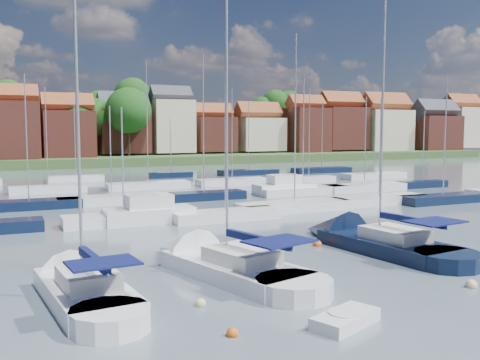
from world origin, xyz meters
name	(u,v)px	position (x,y,z in m)	size (l,w,h in m)	color
ground	(150,192)	(0.00, 40.00, 0.00)	(260.00, 260.00, 0.00)	#44565D
sailboat_left	(78,287)	(-12.91, 3.37, 0.35)	(4.13, 11.66, 15.52)	white
sailboat_centre	(213,264)	(-5.92, 4.75, 0.35)	(6.78, 13.54, 17.70)	white
sailboat_navy	(364,241)	(4.84, 6.18, 0.35)	(5.31, 13.90, 18.66)	black
tender	(345,319)	(-4.29, -4.71, 0.24)	(3.17, 2.32, 0.62)	white
buoy_b	(232,336)	(-8.56, -3.90, 0.00)	(0.45, 0.45, 0.45)	#D85914
buoy_c	(201,306)	(-8.47, -0.35, 0.00)	(0.45, 0.45, 0.45)	beige
buoy_d	(471,287)	(3.94, -3.08, 0.00)	(0.54, 0.54, 0.54)	beige
buoy_e	(317,246)	(2.24, 7.45, 0.00)	(0.55, 0.55, 0.55)	#D85914
buoy_g	(372,246)	(5.37, 6.01, 0.00)	(0.51, 0.51, 0.51)	beige
marina_field	(178,192)	(1.91, 35.15, 0.43)	(79.62, 41.41, 15.93)	white
far_shore_town	(71,139)	(2.23, 132.67, 4.61)	(212.46, 90.00, 22.27)	#3A5028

